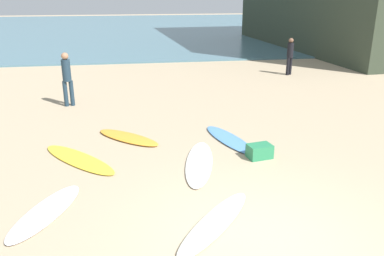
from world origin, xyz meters
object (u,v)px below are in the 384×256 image
surfboard_5 (128,137)px  beachgoer_near (290,55)px  beachgoer_mid (67,76)px  surfboard_1 (199,163)px  surfboard_2 (215,222)px  beach_cooler (260,151)px  surfboard_3 (79,159)px  surfboard_0 (229,139)px  surfboard_4 (46,212)px

surfboard_5 → beachgoer_near: beachgoer_near is taller
surfboard_5 → beachgoer_mid: 4.07m
surfboard_1 → surfboard_2: size_ratio=1.10×
beach_cooler → surfboard_3: bearing=172.9°
surfboard_5 → beach_cooler: bearing=-75.3°
surfboard_0 → beachgoer_near: size_ratio=1.36×
surfboard_0 → beachgoer_mid: bearing=122.5°
surfboard_3 → beach_cooler: bearing=132.9°
surfboard_5 → beachgoer_near: size_ratio=1.22×
surfboard_4 → surfboard_5: size_ratio=0.99×
surfboard_1 → surfboard_2: 2.42m
surfboard_1 → surfboard_3: (-2.69, 0.63, -0.00)m
surfboard_3 → beachgoer_near: beachgoer_near is taller
surfboard_4 → surfboard_5: surfboard_5 is taller
surfboard_5 → beach_cooler: size_ratio=3.67×
beachgoer_near → surfboard_5: bearing=9.8°
surfboard_1 → beachgoer_near: (5.79, 8.98, 0.89)m
surfboard_2 → beachgoer_mid: size_ratio=1.28×
surfboard_5 → surfboard_1: bearing=-95.1°
surfboard_0 → surfboard_3: surfboard_0 is taller
surfboard_2 → surfboard_3: 3.95m
beachgoer_near → beach_cooler: bearing=29.5°
surfboard_3 → beachgoer_mid: bearing=-120.6°
surfboard_0 → surfboard_1: size_ratio=0.90×
surfboard_3 → surfboard_0: bearing=150.2°
beachgoer_mid → beach_cooler: beachgoer_mid is taller
beachgoer_mid → beach_cooler: bearing=-59.9°
beachgoer_near → surfboard_1: bearing=22.8°
surfboard_2 → beachgoer_near: 12.89m
surfboard_0 → surfboard_1: 1.66m
surfboard_3 → beachgoer_near: size_ratio=1.50×
surfboard_4 → surfboard_5: 3.74m
surfboard_2 → surfboard_0: bearing=-68.2°
surfboard_4 → beach_cooler: bearing=44.9°
surfboard_3 → beachgoer_near: 11.93m
surfboard_0 → surfboard_1: (-1.03, -1.30, -0.00)m
beach_cooler → surfboard_2: bearing=-122.4°
surfboard_1 → surfboard_0: bearing=65.0°
beachgoer_near → beach_cooler: 9.90m
beachgoer_near → beach_cooler: (-4.35, -8.87, -0.76)m
beach_cooler → surfboard_1: bearing=-175.4°
beach_cooler → beachgoer_mid: bearing=133.3°
surfboard_0 → surfboard_3: bearing=174.5°
surfboard_0 → surfboard_4: 4.98m
surfboard_1 → surfboard_4: bearing=-138.6°
surfboard_2 → beachgoer_mid: beachgoer_mid is taller
surfboard_1 → beachgoer_mid: beachgoer_mid is taller
beachgoer_near → beach_cooler: beachgoer_near is taller
beachgoer_mid → beachgoer_near: bearing=8.4°
surfboard_4 → surfboard_3: bearing=105.4°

